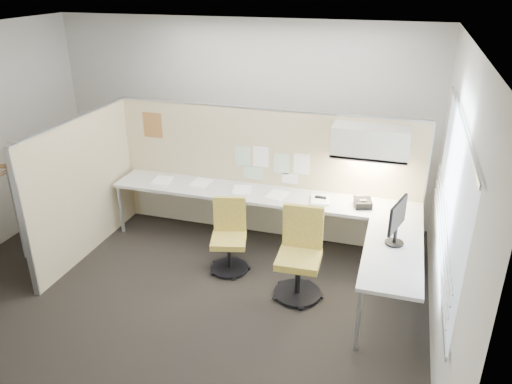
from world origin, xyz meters
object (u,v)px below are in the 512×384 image
(chair_left, at_px, (229,238))
(phone, at_px, (363,203))
(desk, at_px, (283,210))
(monitor, at_px, (397,220))
(chair_right, at_px, (300,256))

(chair_left, relative_size, phone, 3.44)
(desk, distance_m, phone, 0.98)
(desk, height_order, chair_left, chair_left)
(monitor, distance_m, phone, 0.94)
(chair_right, bearing_deg, desk, 113.03)
(desk, height_order, phone, phone)
(chair_left, height_order, chair_right, chair_right)
(monitor, bearing_deg, chair_right, 112.66)
(monitor, height_order, phone, monitor)
(chair_left, distance_m, phone, 1.67)
(chair_left, xyz_separation_m, chair_right, (0.93, -0.27, 0.06))
(monitor, xyz_separation_m, phone, (-0.41, 0.81, -0.23))
(desk, xyz_separation_m, chair_left, (-0.54, -0.54, -0.19))
(chair_right, relative_size, monitor, 2.04)
(monitor, bearing_deg, chair_left, 101.66)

